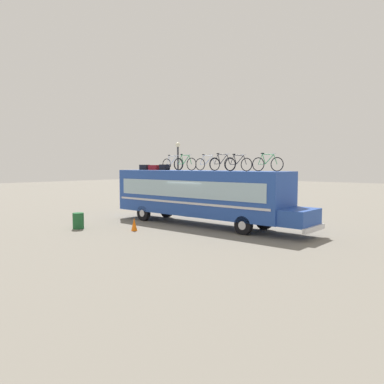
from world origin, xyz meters
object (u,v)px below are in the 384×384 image
object	(u,v)px
luggage_bag_2	(155,168)
luggage_bag_3	(165,167)
rooftop_bicycle_3	(207,164)
rooftop_bicycle_6	(267,164)
rooftop_bicycle_4	(222,163)
street_lamp	(178,168)
bus	(200,194)
traffic_cone	(134,224)
trash_bin	(78,221)
luggage_bag_1	(145,167)
rooftop_bicycle_1	(172,164)
rooftop_bicycle_2	(185,164)
rooftop_bicycle_5	(238,164)

from	to	relation	value
luggage_bag_2	luggage_bag_3	size ratio (longest dim) A/B	1.40
luggage_bag_2	rooftop_bicycle_3	distance (m)	4.15
rooftop_bicycle_3	rooftop_bicycle_6	world-z (taller)	rooftop_bicycle_3
luggage_bag_3	rooftop_bicycle_4	xyz separation A→B (m)	(4.62, -0.22, 0.23)
rooftop_bicycle_4	rooftop_bicycle_6	distance (m)	2.70
rooftop_bicycle_4	street_lamp	world-z (taller)	street_lamp
bus	traffic_cone	distance (m)	4.28
rooftop_bicycle_4	trash_bin	distance (m)	8.39
traffic_cone	street_lamp	world-z (taller)	street_lamp
luggage_bag_2	rooftop_bicycle_3	world-z (taller)	rooftop_bicycle_3
luggage_bag_1	luggage_bag_2	bearing A→B (deg)	7.51
luggage_bag_2	rooftop_bicycle_1	size ratio (longest dim) A/B	0.41
luggage_bag_1	traffic_cone	world-z (taller)	luggage_bag_1
rooftop_bicycle_3	rooftop_bicycle_4	distance (m)	1.32
rooftop_bicycle_2	rooftop_bicycle_5	xyz separation A→B (m)	(3.99, -0.36, -0.03)
luggage_bag_1	luggage_bag_3	world-z (taller)	luggage_bag_3
rooftop_bicycle_3	traffic_cone	size ratio (longest dim) A/B	2.62
rooftop_bicycle_2	traffic_cone	world-z (taller)	rooftop_bicycle_2
luggage_bag_1	street_lamp	size ratio (longest dim) A/B	0.13
rooftop_bicycle_1	bus	bearing A→B (deg)	-6.59
rooftop_bicycle_4	rooftop_bicycle_1	bearing A→B (deg)	176.43
rooftop_bicycle_1	rooftop_bicycle_3	size ratio (longest dim) A/B	0.95
rooftop_bicycle_1	traffic_cone	xyz separation A→B (m)	(1.11, -4.07, -3.18)
rooftop_bicycle_3	rooftop_bicycle_6	distance (m)	3.97
luggage_bag_1	bus	bearing A→B (deg)	-0.72
rooftop_bicycle_5	rooftop_bicycle_6	distance (m)	1.48
rooftop_bicycle_3	traffic_cone	distance (m)	5.46
rooftop_bicycle_4	trash_bin	size ratio (longest dim) A/B	2.04
street_lamp	rooftop_bicycle_2	bearing A→B (deg)	-43.59
bus	luggage_bag_3	size ratio (longest dim) A/B	25.43
rooftop_bicycle_2	rooftop_bicycle_6	world-z (taller)	rooftop_bicycle_2
luggage_bag_1	rooftop_bicycle_6	bearing A→B (deg)	0.94
rooftop_bicycle_3	trash_bin	size ratio (longest dim) A/B	2.06
rooftop_bicycle_1	rooftop_bicycle_6	xyz separation A→B (m)	(6.67, -0.08, -0.00)
rooftop_bicycle_2	street_lamp	bearing A→B (deg)	136.41
luggage_bag_1	trash_bin	distance (m)	6.13
rooftop_bicycle_5	rooftop_bicycle_6	size ratio (longest dim) A/B	0.94
rooftop_bicycle_6	luggage_bag_3	bearing A→B (deg)	179.58
luggage_bag_1	traffic_cone	distance (m)	5.91
luggage_bag_1	rooftop_bicycle_5	bearing A→B (deg)	-3.24
traffic_cone	bus	bearing A→B (deg)	70.28
street_lamp	luggage_bag_3	bearing A→B (deg)	-57.02
trash_bin	traffic_cone	distance (m)	3.19
rooftop_bicycle_5	trash_bin	bearing A→B (deg)	-144.57
luggage_bag_2	rooftop_bicycle_3	bearing A→B (deg)	2.57
luggage_bag_3	rooftop_bicycle_4	bearing A→B (deg)	-2.79
rooftop_bicycle_1	rooftop_bicycle_6	size ratio (longest dim) A/B	0.96
luggage_bag_3	traffic_cone	distance (m)	5.31
rooftop_bicycle_2	trash_bin	xyz separation A→B (m)	(-2.99, -5.32, -3.10)
rooftop_bicycle_2	street_lamp	world-z (taller)	street_lamp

